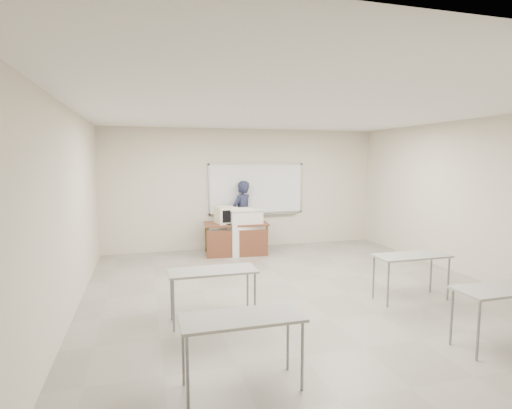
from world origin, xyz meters
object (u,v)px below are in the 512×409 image
object	(u,v)px
podium	(245,231)
mouse	(246,223)
whiteboard	(257,189)
laptop	(233,221)
crt_monitor	(225,215)
presenter	(242,215)
keyboard	(242,209)
instructor_desk	(237,232)

from	to	relation	value
podium	mouse	xyz separation A→B (m)	(-0.00, -0.10, 0.22)
whiteboard	podium	size ratio (longest dim) A/B	2.26
whiteboard	laptop	distance (m)	1.31
whiteboard	crt_monitor	distance (m)	1.28
podium	mouse	bearing A→B (deg)	-91.16
podium	presenter	size ratio (longest dim) A/B	0.64
whiteboard	keyboard	xyz separation A→B (m)	(-0.60, -0.89, -0.37)
laptop	presenter	world-z (taller)	presenter
mouse	crt_monitor	bearing A→B (deg)	168.51
podium	laptop	xyz separation A→B (m)	(-0.30, -0.03, 0.25)
crt_monitor	presenter	xyz separation A→B (m)	(0.53, 0.52, -0.09)
laptop	mouse	world-z (taller)	laptop
podium	laptop	bearing A→B (deg)	-176.19
instructor_desk	podium	size ratio (longest dim) A/B	1.36
mouse	presenter	distance (m)	0.74
laptop	presenter	size ratio (longest dim) A/B	0.18
instructor_desk	presenter	bearing A→B (deg)	71.83
podium	laptop	size ratio (longest dim) A/B	3.54
crt_monitor	keyboard	size ratio (longest dim) A/B	1.00
whiteboard	presenter	world-z (taller)	whiteboard
crt_monitor	mouse	xyz separation A→B (m)	(0.45, -0.21, -0.18)
instructor_desk	presenter	size ratio (longest dim) A/B	0.87
podium	presenter	xyz separation A→B (m)	(0.08, 0.63, 0.31)
whiteboard	crt_monitor	xyz separation A→B (m)	(-0.95, -0.66, -0.54)
whiteboard	laptop	world-z (taller)	whiteboard
podium	crt_monitor	world-z (taller)	crt_monitor
podium	presenter	bearing A→B (deg)	81.66
instructor_desk	crt_monitor	size ratio (longest dim) A/B	3.11
crt_monitor	laptop	distance (m)	0.24
instructor_desk	keyboard	world-z (taller)	keyboard
whiteboard	presenter	xyz separation A→B (m)	(-0.42, -0.14, -0.62)
crt_monitor	presenter	world-z (taller)	presenter
instructor_desk	laptop	size ratio (longest dim) A/B	4.80
instructor_desk	presenter	distance (m)	0.76
whiteboard	crt_monitor	bearing A→B (deg)	-145.11
crt_monitor	laptop	bearing A→B (deg)	-51.10
whiteboard	instructor_desk	xyz separation A→B (m)	(-0.70, -0.78, -0.93)
mouse	keyboard	distance (m)	0.36
crt_monitor	presenter	distance (m)	0.75
mouse	whiteboard	bearing A→B (deg)	73.10
mouse	presenter	size ratio (longest dim) A/B	0.05
keyboard	whiteboard	bearing A→B (deg)	71.43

